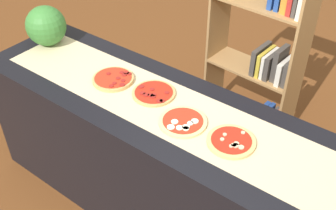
{
  "coord_description": "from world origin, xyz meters",
  "views": [
    {
      "loc": [
        1.06,
        -1.41,
        2.3
      ],
      "look_at": [
        0.0,
        0.0,
        0.91
      ],
      "focal_mm": 43.73,
      "sensor_mm": 36.0,
      "label": 1
    }
  ],
  "objects_px": {
    "pizza_pepperoni_0": "(113,79)",
    "watermelon": "(46,26)",
    "bookshelf": "(266,49)",
    "pizza_pepperoni_1": "(154,93)",
    "pizza_mushroom_3": "(231,141)",
    "pizza_mozzarella_2": "(183,122)"
  },
  "relations": [
    {
      "from": "pizza_pepperoni_0",
      "to": "watermelon",
      "type": "height_order",
      "value": "watermelon"
    },
    {
      "from": "watermelon",
      "to": "bookshelf",
      "type": "relative_size",
      "value": 0.16
    },
    {
      "from": "pizza_pepperoni_1",
      "to": "pizza_mushroom_3",
      "type": "xyz_separation_m",
      "value": [
        0.56,
        -0.09,
        0.0
      ]
    },
    {
      "from": "watermelon",
      "to": "pizza_pepperoni_1",
      "type": "bearing_deg",
      "value": -1.91
    },
    {
      "from": "pizza_mozzarella_2",
      "to": "watermelon",
      "type": "relative_size",
      "value": 0.96
    },
    {
      "from": "pizza_pepperoni_1",
      "to": "bookshelf",
      "type": "xyz_separation_m",
      "value": [
        0.2,
        1.08,
        -0.14
      ]
    },
    {
      "from": "watermelon",
      "to": "bookshelf",
      "type": "distance_m",
      "value": 1.57
    },
    {
      "from": "pizza_pepperoni_0",
      "to": "bookshelf",
      "type": "bearing_deg",
      "value": 66.77
    },
    {
      "from": "pizza_mozzarella_2",
      "to": "pizza_pepperoni_0",
      "type": "bearing_deg",
      "value": 172.99
    },
    {
      "from": "pizza_pepperoni_1",
      "to": "pizza_mozzarella_2",
      "type": "relative_size",
      "value": 0.98
    },
    {
      "from": "pizza_mushroom_3",
      "to": "watermelon",
      "type": "height_order",
      "value": "watermelon"
    },
    {
      "from": "pizza_pepperoni_0",
      "to": "pizza_mozzarella_2",
      "type": "bearing_deg",
      "value": -7.01
    },
    {
      "from": "pizza_pepperoni_0",
      "to": "watermelon",
      "type": "relative_size",
      "value": 0.92
    },
    {
      "from": "pizza_pepperoni_1",
      "to": "watermelon",
      "type": "relative_size",
      "value": 0.93
    },
    {
      "from": "pizza_mozzarella_2",
      "to": "watermelon",
      "type": "xyz_separation_m",
      "value": [
        -1.22,
        0.14,
        0.12
      ]
    },
    {
      "from": "watermelon",
      "to": "pizza_mushroom_3",
      "type": "bearing_deg",
      "value": -4.46
    },
    {
      "from": "pizza_mozzarella_2",
      "to": "pizza_pepperoni_1",
      "type": "bearing_deg",
      "value": 159.1
    },
    {
      "from": "pizza_pepperoni_1",
      "to": "pizza_mushroom_3",
      "type": "distance_m",
      "value": 0.57
    },
    {
      "from": "watermelon",
      "to": "pizza_pepperoni_0",
      "type": "bearing_deg",
      "value": -5.99
    },
    {
      "from": "pizza_pepperoni_0",
      "to": "pizza_pepperoni_1",
      "type": "bearing_deg",
      "value": 7.8
    },
    {
      "from": "bookshelf",
      "to": "pizza_pepperoni_0",
      "type": "bearing_deg",
      "value": -113.23
    },
    {
      "from": "pizza_pepperoni_0",
      "to": "pizza_mushroom_3",
      "type": "distance_m",
      "value": 0.84
    }
  ]
}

